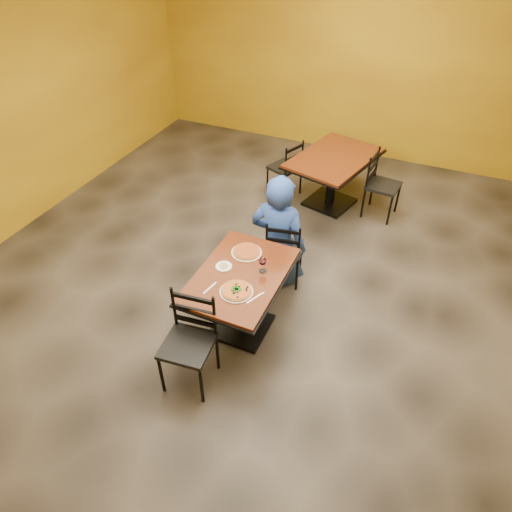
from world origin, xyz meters
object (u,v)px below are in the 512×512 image
at_px(table_second, 333,169).
at_px(chair_main_near, 188,346).
at_px(plate_main, 236,292).
at_px(diner, 279,230).
at_px(plate_far, 247,252).
at_px(pizza_far, 247,251).
at_px(chair_second_right, 383,186).
at_px(chair_main_far, 284,249).
at_px(side_plate, 224,266).
at_px(chair_second_left, 285,168).
at_px(pizza_main, 236,290).
at_px(wine_glass, 263,264).
at_px(table_main, 241,289).

bearing_deg(table_second, chair_main_near, -94.87).
bearing_deg(chair_main_near, plate_main, 60.71).
distance_m(diner, plate_far, 0.61).
distance_m(plate_far, pizza_far, 0.02).
distance_m(chair_second_right, plate_far, 2.59).
height_order(table_second, plate_main, plate_main).
distance_m(table_second, chair_main_far, 1.80).
xyz_separation_m(chair_main_near, diner, (0.19, 1.69, 0.20)).
bearing_deg(side_plate, plate_main, -45.55).
bearing_deg(diner, chair_second_left, -70.91).
xyz_separation_m(chair_main_near, pizza_far, (0.08, 1.10, 0.30)).
xyz_separation_m(chair_main_far, pizza_main, (-0.04, -1.16, 0.34)).
height_order(chair_main_near, wine_glass, chair_main_near).
bearing_deg(chair_main_far, plate_main, 75.98).
relative_size(chair_main_near, side_plate, 5.94).
bearing_deg(pizza_main, side_plate, 134.45).
bearing_deg(plate_main, table_second, 88.67).
distance_m(chair_main_near, side_plate, 0.86).
height_order(chair_second_left, pizza_main, chair_second_left).
bearing_deg(pizza_far, plate_far, 180.00).
xyz_separation_m(pizza_main, wine_glass, (0.11, 0.36, 0.07)).
height_order(chair_main_near, plate_main, chair_main_near).
height_order(chair_main_far, pizza_far, chair_main_far).
xyz_separation_m(chair_second_left, wine_glass, (0.75, -2.59, 0.41)).
xyz_separation_m(pizza_far, side_plate, (-0.11, -0.29, -0.02)).
bearing_deg(plate_far, wine_glass, -36.94).
relative_size(chair_main_near, wine_glass, 5.28).
distance_m(chair_main_far, plate_main, 1.20).
xyz_separation_m(chair_main_near, chair_second_right, (1.01, 3.49, -0.02)).
distance_m(table_main, diner, 0.93).
relative_size(plate_far, side_plate, 1.94).
bearing_deg(pizza_far, chair_main_near, -93.92).
relative_size(table_second, plate_far, 4.96).
height_order(chair_second_right, pizza_main, chair_second_right).
bearing_deg(chair_second_right, side_plate, 164.51).
bearing_deg(table_main, pizza_main, -72.87).
relative_size(chair_main_near, pizza_far, 3.39).
bearing_deg(side_plate, table_main, -9.94).
bearing_deg(chair_second_left, plate_main, 34.27).
distance_m(table_second, side_plate, 2.71).
xyz_separation_m(table_main, pizza_main, (0.07, -0.24, 0.21)).
relative_size(chair_second_left, diner, 0.63).
bearing_deg(chair_main_near, table_main, 72.38).
bearing_deg(table_second, side_plate, -97.10).
xyz_separation_m(plate_far, side_plate, (-0.11, -0.29, 0.00)).
height_order(diner, pizza_far, diner).
bearing_deg(pizza_main, chair_second_right, 75.11).
bearing_deg(chair_second_right, plate_far, 164.49).
distance_m(chair_main_far, chair_second_right, 1.94).
bearing_deg(plate_main, chair_main_far, 88.08).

